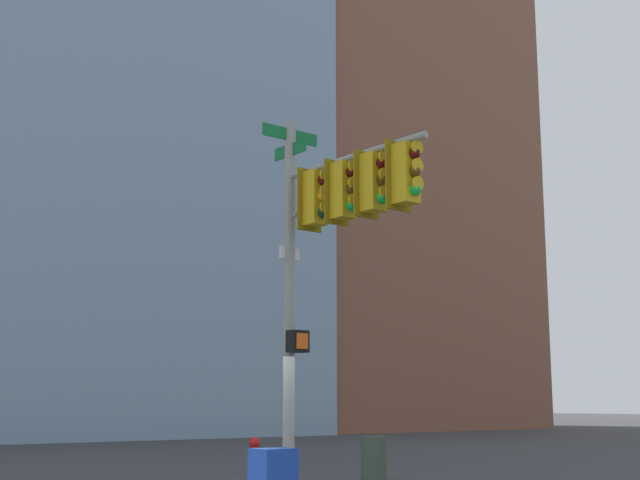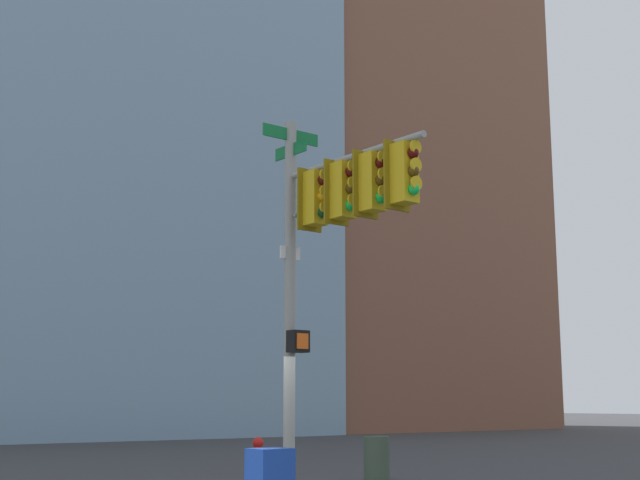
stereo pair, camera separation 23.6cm
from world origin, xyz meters
name	(u,v)px [view 1 (the left image)]	position (x,y,z in m)	size (l,w,h in m)	color
signal_pole_assembly	(334,225)	(-1.56, -0.18, 4.76)	(4.06, 1.30, 6.97)	gray
fire_hydrant	(254,455)	(4.16, -2.36, 0.47)	(0.34, 0.26, 0.87)	red
litter_bin	(374,459)	(1.31, -3.56, 0.47)	(0.56, 0.56, 0.95)	#384738
building_brick_nearside	(62,103)	(45.29, -13.09, 22.37)	(21.54, 17.47, 44.73)	#845B47
building_brick_midblock	(331,156)	(34.53, -28.69, 18.78)	(22.66, 17.97, 37.55)	brown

